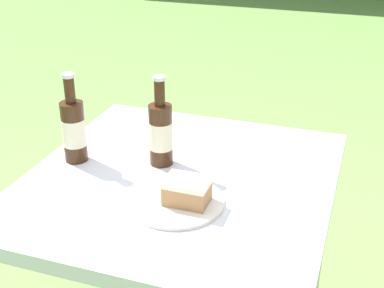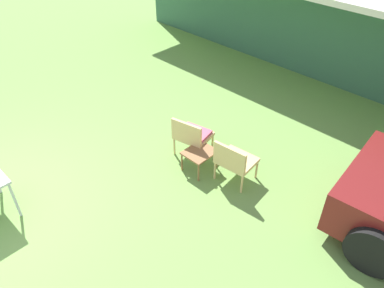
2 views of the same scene
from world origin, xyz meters
name	(u,v)px [view 1 (image 1 of 2)]	position (x,y,z in m)	size (l,w,h in m)	color
patio_table	(180,200)	(0.00, 0.00, 0.63)	(0.78, 0.81, 0.70)	silver
cake_on_plate	(181,197)	(0.05, -0.12, 0.73)	(0.23, 0.23, 0.07)	silver
cola_bottle_near	(161,132)	(-0.07, 0.06, 0.80)	(0.06, 0.06, 0.25)	#381E0F
cola_bottle_far	(74,129)	(-0.30, 0.00, 0.80)	(0.06, 0.06, 0.25)	#381E0F
fork	(157,203)	(-0.01, -0.14, 0.71)	(0.17, 0.07, 0.01)	silver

